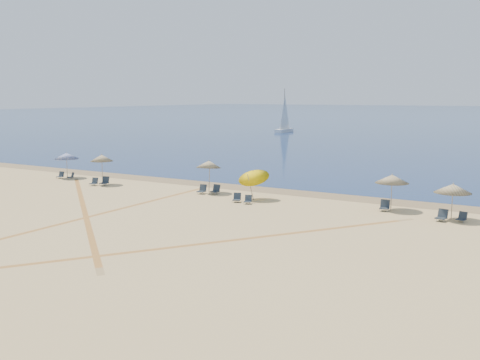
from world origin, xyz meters
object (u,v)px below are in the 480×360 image
object	(u,v)px
chair_4	(202,190)
umbrella_0	(66,156)
chair_5	(216,190)
chair_6	(237,198)
chair_7	(248,200)
umbrella_3	(253,175)
chair_2	(94,182)
chair_8	(385,206)
sailboat_2	(285,119)
umbrella_1	(102,158)
chair_3	(105,181)
chair_9	(442,216)
chair_0	(61,175)
chair_1	(71,176)
umbrella_2	(209,164)
chair_10	(462,217)
umbrella_4	(392,179)
umbrella_5	(453,188)

from	to	relation	value
chair_4	umbrella_0	bearing A→B (deg)	171.94
chair_5	chair_6	world-z (taller)	chair_5
chair_7	umbrella_3	bearing A→B (deg)	89.71
chair_2	chair_8	bearing A→B (deg)	-8.27
umbrella_0	sailboat_2	distance (m)	69.01
umbrella_1	chair_3	bearing A→B (deg)	-24.51
chair_3	chair_9	distance (m)	27.10
chair_8	umbrella_3	bearing A→B (deg)	177.64
umbrella_1	chair_5	world-z (taller)	umbrella_1
chair_0	chair_8	distance (m)	29.64
chair_5	umbrella_3	bearing A→B (deg)	-11.30
chair_0	chair_1	xyz separation A→B (m)	(1.11, 0.25, -0.01)
umbrella_2	chair_1	size ratio (longest dim) A/B	3.59
umbrella_1	chair_5	size ratio (longest dim) A/B	3.68
chair_2	chair_9	size ratio (longest dim) A/B	0.91
chair_5	chair_10	world-z (taller)	chair_5
umbrella_0	chair_1	distance (m)	1.94
chair_1	chair_4	xyz separation A→B (m)	(14.56, -0.41, 0.05)
umbrella_2	chair_8	distance (m)	13.85
umbrella_3	chair_7	bearing A→B (deg)	-74.67
chair_2	chair_5	xyz separation A→B (m)	(11.04, 1.70, 0.03)
chair_3	umbrella_2	bearing A→B (deg)	-4.41
chair_1	chair_8	world-z (taller)	chair_8
chair_1	chair_6	distance (m)	18.68
umbrella_2	umbrella_4	world-z (taller)	umbrella_2
umbrella_0	umbrella_1	size ratio (longest dim) A/B	0.91
chair_1	chair_3	size ratio (longest dim) A/B	0.87
chair_0	chair_10	world-z (taller)	chair_0
umbrella_4	chair_10	distance (m)	5.10
umbrella_3	chair_3	size ratio (longest dim) A/B	3.10
umbrella_4	umbrella_0	bearing A→B (deg)	-179.11
chair_4	chair_8	bearing A→B (deg)	-3.04
umbrella_3	umbrella_5	distance (m)	13.61
umbrella_2	chair_8	world-z (taller)	umbrella_2
chair_2	chair_4	size ratio (longest dim) A/B	1.00
umbrella_0	umbrella_3	distance (m)	19.93
chair_3	sailboat_2	xyz separation A→B (m)	(-16.08, 69.67, 2.38)
umbrella_3	chair_7	distance (m)	2.21
umbrella_2	chair_4	xyz separation A→B (m)	(-0.25, -0.58, -1.93)
umbrella_0	umbrella_3	xyz separation A→B (m)	(19.91, -0.86, -0.19)
chair_4	chair_6	bearing A→B (deg)	-26.85
umbrella_5	chair_10	bearing A→B (deg)	-23.23
chair_4	chair_8	world-z (taller)	chair_8
umbrella_5	chair_6	size ratio (longest dim) A/B	2.97
chair_3	chair_7	bearing A→B (deg)	-16.19
chair_10	sailboat_2	size ratio (longest dim) A/B	0.08
chair_2	chair_6	bearing A→B (deg)	-13.97
umbrella_2	chair_0	distance (m)	16.04
chair_0	chair_5	distance (m)	16.63
umbrella_2	chair_2	distance (m)	10.67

